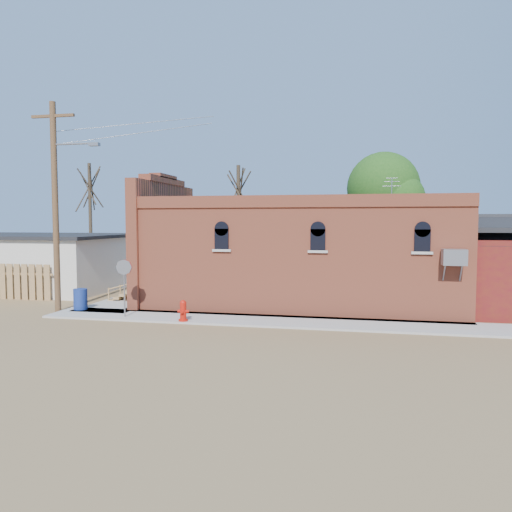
% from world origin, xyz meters
% --- Properties ---
extents(ground, '(120.00, 120.00, 0.00)m').
position_xyz_m(ground, '(0.00, 0.00, 0.00)').
color(ground, brown).
rests_on(ground, ground).
extents(sidewalk_south, '(19.00, 2.20, 0.08)m').
position_xyz_m(sidewalk_south, '(1.50, 0.90, 0.04)').
color(sidewalk_south, '#9E9991').
rests_on(sidewalk_south, ground).
extents(sidewalk_west, '(2.60, 10.00, 0.08)m').
position_xyz_m(sidewalk_west, '(-6.30, 6.00, 0.04)').
color(sidewalk_west, '#9E9991').
rests_on(sidewalk_west, ground).
extents(brick_bar, '(16.40, 7.97, 6.30)m').
position_xyz_m(brick_bar, '(1.64, 5.49, 2.34)').
color(brick_bar, '#CC5D3E').
rests_on(brick_bar, ground).
extents(wood_fence, '(5.20, 0.10, 1.80)m').
position_xyz_m(wood_fence, '(-12.80, 3.80, 0.90)').
color(wood_fence, olive).
rests_on(wood_fence, ground).
extents(utility_pole, '(3.12, 0.26, 9.00)m').
position_xyz_m(utility_pole, '(-8.14, 1.20, 4.77)').
color(utility_pole, '#47321C').
rests_on(utility_pole, ground).
extents(tree_bare_near, '(2.80, 2.80, 7.65)m').
position_xyz_m(tree_bare_near, '(-3.00, 13.00, 5.96)').
color(tree_bare_near, '#433826').
rests_on(tree_bare_near, ground).
extents(tree_bare_far, '(2.80, 2.80, 8.16)m').
position_xyz_m(tree_bare_far, '(-14.00, 14.00, 6.36)').
color(tree_bare_far, '#433826').
rests_on(tree_bare_far, ground).
extents(tree_leafy, '(4.40, 4.40, 8.15)m').
position_xyz_m(tree_leafy, '(6.00, 13.50, 5.93)').
color(tree_leafy, '#433826').
rests_on(tree_leafy, ground).
extents(fire_hydrant, '(0.48, 0.48, 0.82)m').
position_xyz_m(fire_hydrant, '(-2.01, -0.00, 0.49)').
color(fire_hydrant, '#BB150A').
rests_on(fire_hydrant, sidewalk_south).
extents(stop_sign, '(0.62, 0.22, 2.33)m').
position_xyz_m(stop_sign, '(-4.63, 0.36, 1.87)').
color(stop_sign, gray).
rests_on(stop_sign, sidewalk_south).
extents(trash_barrel, '(0.67, 0.67, 0.90)m').
position_xyz_m(trash_barrel, '(-7.30, 1.50, 0.53)').
color(trash_barrel, navy).
rests_on(trash_barrel, sidewalk_west).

